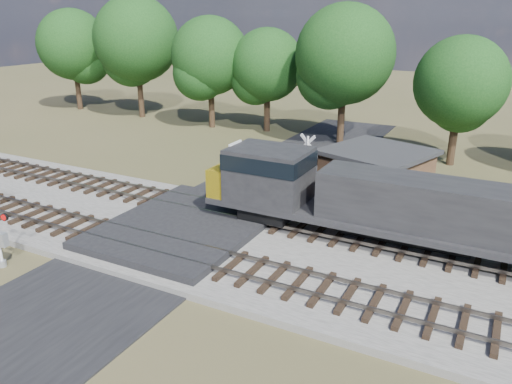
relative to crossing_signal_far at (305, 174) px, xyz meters
The scene contains 9 objects.
ground 8.27m from the crossing_signal_far, 115.03° to the right, with size 160.00×160.00×0.00m, color #414424.
ballast_bed 9.60m from the crossing_signal_far, 46.15° to the right, with size 140.00×10.00×0.30m, color gray.
road 8.26m from the crossing_signal_far, 115.03° to the right, with size 7.00×60.00×0.08m, color black.
crossing_panel 7.77m from the crossing_signal_far, 116.62° to the right, with size 7.00×9.00×0.62m, color #262628.
track_near 9.43m from the crossing_signal_far, 91.87° to the right, with size 140.00×2.60×0.33m.
track_far 4.52m from the crossing_signal_far, 94.03° to the right, with size 140.00×2.60×0.33m.
crossing_signal_far is the anchor object (origin of this frame).
equipment_shed 3.89m from the crossing_signal_far, ahead, with size 6.25×6.25×3.37m.
treeline 15.28m from the crossing_signal_far, 76.62° to the left, with size 84.54×10.77×11.98m.
Camera 1 is at (13.42, -17.76, 10.21)m, focal length 35.00 mm.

